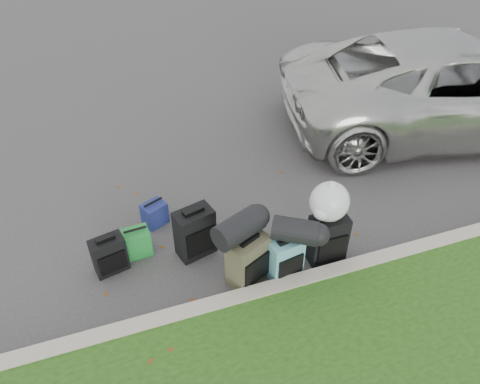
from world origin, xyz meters
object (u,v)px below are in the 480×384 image
object	(u,v)px
suv	(454,85)
suitcase_large_black_right	(327,239)
tote_navy	(155,214)
tote_green	(137,242)
suitcase_small_black	(109,255)
suitcase_olive	(248,260)
suitcase_teal	(285,258)
suitcase_large_black_left	(195,233)

from	to	relation	value
suv	suitcase_large_black_right	world-z (taller)	suv
tote_navy	tote_green	bearing A→B (deg)	-146.03
suv	suitcase_large_black_right	xyz separation A→B (m)	(-3.31, -2.10, -0.45)
suitcase_large_black_right	tote_green	bearing A→B (deg)	160.03
suitcase_small_black	suitcase_large_black_right	world-z (taller)	suitcase_large_black_right
suitcase_olive	suitcase_teal	xyz separation A→B (m)	(0.42, -0.08, -0.04)
suitcase_small_black	suitcase_teal	size ratio (longest dim) A/B	0.87
suitcase_teal	tote_green	size ratio (longest dim) A/B	1.58
tote_navy	suv	bearing A→B (deg)	-14.40
suitcase_teal	tote_navy	xyz separation A→B (m)	(-1.23, 1.37, -0.12)
suitcase_olive	tote_green	size ratio (longest dim) A/B	1.81
suv	suitcase_teal	world-z (taller)	suv
suitcase_small_black	tote_navy	distance (m)	0.90
suitcase_large_black_left	tote_navy	world-z (taller)	suitcase_large_black_left
suitcase_large_black_right	tote_navy	xyz separation A→B (m)	(-1.80, 1.29, -0.16)
suitcase_large_black_right	tote_navy	distance (m)	2.22
suv	suitcase_teal	bearing A→B (deg)	132.11
suitcase_small_black	suitcase_olive	world-z (taller)	suitcase_olive
suv	suitcase_teal	xyz separation A→B (m)	(-3.88, -2.18, -0.49)
suitcase_large_black_left	tote_navy	size ratio (longest dim) A/B	2.07
suitcase_large_black_left	suitcase_large_black_right	world-z (taller)	suitcase_large_black_left
suv	suitcase_large_black_right	distance (m)	3.94
suv	suitcase_large_black_left	size ratio (longest dim) A/B	8.59
suitcase_olive	tote_navy	xyz separation A→B (m)	(-0.82, 1.29, -0.16)
suitcase_teal	suitcase_large_black_right	size ratio (longest dim) A/B	0.85
suitcase_large_black_left	tote_navy	bearing A→B (deg)	104.11
tote_green	tote_navy	world-z (taller)	tote_green
tote_navy	suitcase_large_black_left	bearing A→B (deg)	-84.94
tote_green	tote_navy	distance (m)	0.55
suv	suitcase_large_black_left	distance (m)	4.99
suitcase_olive	suitcase_teal	bearing A→B (deg)	-35.92
suitcase_large_black_right	suitcase_teal	bearing A→B (deg)	-170.45
suv	suitcase_olive	xyz separation A→B (m)	(-4.30, -2.10, -0.46)
suitcase_large_black_left	suitcase_olive	xyz separation A→B (m)	(0.45, -0.61, -0.01)
suv	suitcase_olive	bearing A→B (deg)	128.81
suitcase_teal	suitcase_large_black_right	xyz separation A→B (m)	(0.57, 0.08, 0.05)
suitcase_olive	suitcase_large_black_right	world-z (taller)	suitcase_large_black_right
suitcase_teal	tote_navy	size ratio (longest dim) A/B	1.75
suitcase_teal	suitcase_large_black_right	bearing A→B (deg)	-1.07
suitcase_small_black	suitcase_teal	distance (m)	2.01
suitcase_large_black_right	suitcase_olive	bearing A→B (deg)	-178.57
suv	tote_navy	distance (m)	5.21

